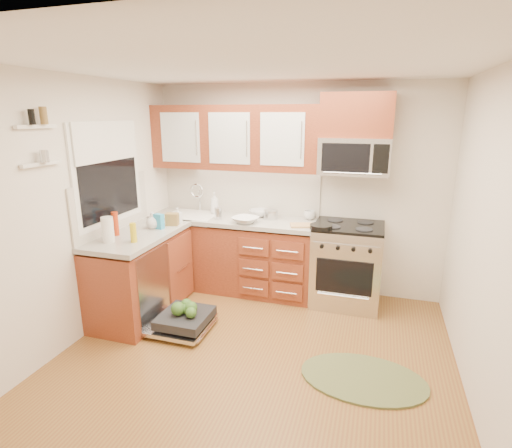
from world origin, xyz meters
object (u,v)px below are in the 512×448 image
(bowl_b, at_px, (260,213))
(rug, at_px, (363,379))
(paper_towel_roll, at_px, (108,230))
(sink, at_px, (193,224))
(dishwasher, at_px, (182,321))
(microwave, at_px, (354,156))
(skillet, at_px, (321,227))
(upper_cabinets, at_px, (235,138))
(bowl_a, at_px, (245,220))
(cutting_board, at_px, (303,225))
(cup, at_px, (310,215))
(stock_pot, at_px, (271,215))
(range, at_px, (347,265))

(bowl_b, bearing_deg, rug, -48.78)
(paper_towel_roll, relative_size, bowl_b, 0.99)
(sink, xyz_separation_m, dishwasher, (0.39, -1.12, -0.70))
(microwave, relative_size, skillet, 3.14)
(sink, distance_m, dishwasher, 1.38)
(upper_cabinets, height_order, bowl_a, upper_cabinets)
(cutting_board, height_order, cup, cup)
(bowl_b, bearing_deg, dishwasher, -108.75)
(paper_towel_roll, bearing_deg, microwave, 31.63)
(stock_pot, relative_size, bowl_a, 0.61)
(paper_towel_roll, xyz_separation_m, cup, (1.75, 1.45, -0.07))
(skillet, bearing_deg, range, 41.76)
(microwave, xyz_separation_m, dishwasher, (-1.54, -1.25, -1.60))
(microwave, bearing_deg, range, -90.00)
(range, height_order, sink, range)
(upper_cabinets, height_order, bowl_b, upper_cabinets)
(upper_cabinets, relative_size, stock_pot, 11.61)
(sink, xyz_separation_m, stock_pot, (1.00, 0.10, 0.18))
(paper_towel_roll, height_order, bowl_a, paper_towel_roll)
(range, distance_m, bowl_b, 1.21)
(skillet, height_order, cup, cup)
(rug, height_order, bowl_b, bowl_b)
(microwave, bearing_deg, upper_cabinets, 178.98)
(dishwasher, relative_size, cutting_board, 2.47)
(cutting_board, xyz_separation_m, cup, (0.02, 0.32, 0.04))
(range, bearing_deg, skillet, -138.24)
(dishwasher, distance_m, rug, 1.85)
(upper_cabinets, bearing_deg, range, -5.89)
(range, bearing_deg, dishwasher, -143.73)
(range, relative_size, cutting_board, 3.35)
(microwave, height_order, stock_pot, microwave)
(stock_pot, bearing_deg, skillet, -27.49)
(bowl_a, bearing_deg, cup, 28.64)
(skillet, distance_m, stock_pot, 0.74)
(sink, xyz_separation_m, skillet, (1.65, -0.24, 0.17))
(cutting_board, bearing_deg, bowl_b, 154.18)
(range, relative_size, sink, 1.53)
(sink, distance_m, bowl_a, 0.80)
(dishwasher, height_order, skillet, skillet)
(cup, bearing_deg, range, -22.19)
(dishwasher, xyz_separation_m, rug, (1.82, -0.28, -0.09))
(range, distance_m, paper_towel_roll, 2.62)
(dishwasher, height_order, cup, cup)
(dishwasher, xyz_separation_m, bowl_b, (0.44, 1.30, 0.86))
(sink, xyz_separation_m, bowl_b, (0.83, 0.18, 0.16))
(sink, bearing_deg, skillet, -8.28)
(skillet, relative_size, stock_pot, 1.37)
(rug, height_order, stock_pot, stock_pot)
(dishwasher, distance_m, cup, 1.91)
(range, bearing_deg, microwave, 90.00)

